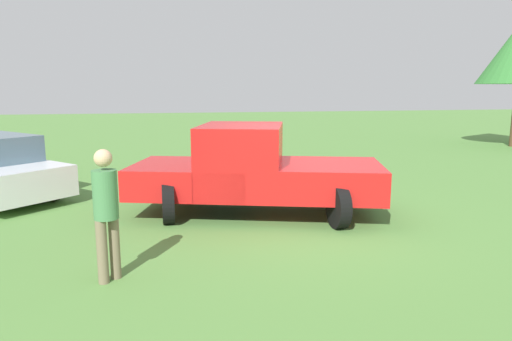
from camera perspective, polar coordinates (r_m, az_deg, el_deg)
ground_plane at (r=9.09m, az=5.99°, el=-6.08°), size 80.00×80.00×0.00m
pickup_truck at (r=9.26m, az=-0.80°, el=0.31°), size 3.32×5.35×1.82m
person_bystander at (r=6.30m, az=-18.19°, el=-4.39°), size 0.45×0.45×1.78m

